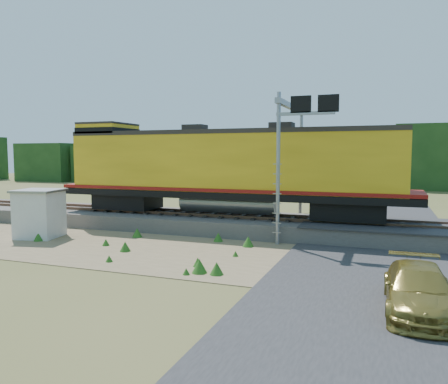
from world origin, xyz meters
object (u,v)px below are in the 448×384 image
at_px(shed, 40,213).
at_px(locomotive, 223,167).
at_px(car, 419,290).
at_px(signal_gantry, 296,133).

bearing_deg(shed, locomotive, 22.41).
bearing_deg(shed, car, -26.76).
bearing_deg(signal_gantry, locomotive, 170.80).
distance_m(shed, signal_gantry, 13.43).
relative_size(locomotive, signal_gantry, 2.82).
distance_m(signal_gantry, car, 11.61).
xyz_separation_m(signal_gantry, car, (5.19, -9.29, -4.64)).
bearing_deg(locomotive, car, -47.00).
bearing_deg(locomotive, shed, -146.09).
relative_size(shed, car, 0.58).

